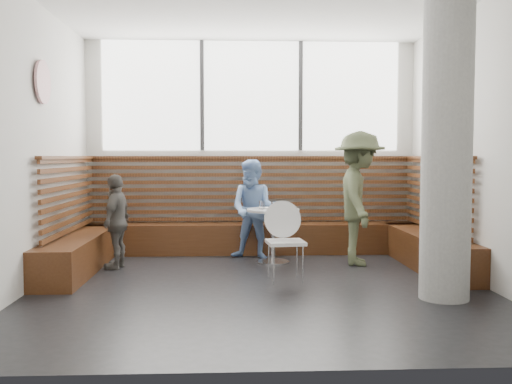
{
  "coord_description": "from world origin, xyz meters",
  "views": [
    {
      "loc": [
        -0.34,
        -6.26,
        1.45
      ],
      "look_at": [
        0.0,
        1.0,
        1.0
      ],
      "focal_mm": 40.0,
      "sensor_mm": 36.0,
      "label": 1
    }
  ],
  "objects_px": {
    "concrete_column": "(447,142)",
    "child_back": "(254,209)",
    "cafe_table": "(273,224)",
    "cafe_chair": "(285,234)",
    "child_left": "(117,221)",
    "adult_man": "(359,198)"
  },
  "relations": [
    {
      "from": "cafe_table",
      "to": "cafe_chair",
      "type": "distance_m",
      "value": 1.08
    },
    {
      "from": "concrete_column",
      "to": "adult_man",
      "type": "distance_m",
      "value": 2.06
    },
    {
      "from": "concrete_column",
      "to": "cafe_table",
      "type": "xyz_separation_m",
      "value": [
        -1.6,
        2.05,
        -1.07
      ]
    },
    {
      "from": "cafe_table",
      "to": "child_left",
      "type": "xyz_separation_m",
      "value": [
        -2.06,
        -0.28,
        0.08
      ]
    },
    {
      "from": "adult_man",
      "to": "child_left",
      "type": "height_order",
      "value": "adult_man"
    },
    {
      "from": "concrete_column",
      "to": "cafe_table",
      "type": "relative_size",
      "value": 4.32
    },
    {
      "from": "cafe_table",
      "to": "cafe_chair",
      "type": "xyz_separation_m",
      "value": [
        0.06,
        -1.08,
        0.01
      ]
    },
    {
      "from": "cafe_chair",
      "to": "child_left",
      "type": "xyz_separation_m",
      "value": [
        -2.12,
        0.8,
        0.07
      ]
    },
    {
      "from": "child_left",
      "to": "adult_man",
      "type": "bearing_deg",
      "value": 102.16
    },
    {
      "from": "cafe_chair",
      "to": "child_left",
      "type": "distance_m",
      "value": 2.26
    },
    {
      "from": "adult_man",
      "to": "child_left",
      "type": "distance_m",
      "value": 3.22
    },
    {
      "from": "cafe_chair",
      "to": "adult_man",
      "type": "height_order",
      "value": "adult_man"
    },
    {
      "from": "cafe_chair",
      "to": "adult_man",
      "type": "bearing_deg",
      "value": 34.0
    },
    {
      "from": "concrete_column",
      "to": "adult_man",
      "type": "xyz_separation_m",
      "value": [
        -0.45,
        1.89,
        -0.7
      ]
    },
    {
      "from": "concrete_column",
      "to": "cafe_chair",
      "type": "relative_size",
      "value": 3.45
    },
    {
      "from": "concrete_column",
      "to": "child_back",
      "type": "relative_size",
      "value": 2.27
    },
    {
      "from": "cafe_chair",
      "to": "child_left",
      "type": "relative_size",
      "value": 0.76
    },
    {
      "from": "concrete_column",
      "to": "child_left",
      "type": "distance_m",
      "value": 4.18
    },
    {
      "from": "cafe_table",
      "to": "cafe_chair",
      "type": "relative_size",
      "value": 0.8
    },
    {
      "from": "cafe_table",
      "to": "cafe_chair",
      "type": "height_order",
      "value": "cafe_chair"
    },
    {
      "from": "cafe_table",
      "to": "adult_man",
      "type": "relative_size",
      "value": 0.41
    },
    {
      "from": "cafe_table",
      "to": "child_left",
      "type": "height_order",
      "value": "child_left"
    }
  ]
}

